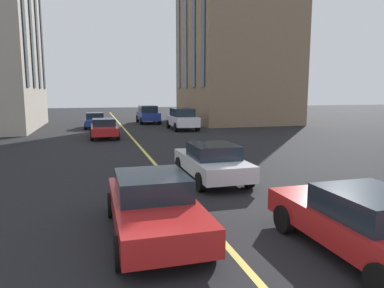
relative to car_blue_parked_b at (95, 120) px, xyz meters
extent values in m
cube|color=#D8C64C|center=(-13.79, -2.51, -0.70)|extent=(80.00, 0.16, 0.01)
cube|color=navy|center=(-0.05, 0.00, -0.12)|extent=(3.90, 1.75, 0.55)
cube|color=#19232D|center=(0.15, 0.00, 0.43)|extent=(1.64, 1.54, 0.55)
cylinder|color=black|center=(-1.34, -0.84, -0.40)|extent=(0.60, 0.21, 0.60)
cylinder|color=black|center=(-1.34, 0.84, -0.40)|extent=(0.60, 0.21, 0.60)
cylinder|color=black|center=(1.24, -0.84, -0.40)|extent=(0.60, 0.21, 0.60)
cylinder|color=black|center=(1.24, 0.84, -0.40)|extent=(0.60, 0.21, 0.60)
cube|color=#B21E1E|center=(-26.01, -1.13, -0.10)|extent=(4.40, 1.80, 0.55)
cube|color=#19232D|center=(-25.79, -1.13, 0.42)|extent=(1.85, 1.58, 0.50)
cylinder|color=black|center=(-27.46, -1.99, -0.38)|extent=(0.64, 0.22, 0.64)
cylinder|color=black|center=(-27.46, -0.27, -0.38)|extent=(0.64, 0.22, 0.64)
cylinder|color=black|center=(-24.56, -1.99, -0.38)|extent=(0.64, 0.22, 0.64)
cylinder|color=black|center=(-24.56, -0.27, -0.38)|extent=(0.64, 0.22, 0.64)
cube|color=#B21E1E|center=(-28.16, -4.94, -0.10)|extent=(4.40, 1.80, 0.55)
cube|color=#19232D|center=(-28.38, -4.94, 0.42)|extent=(1.85, 1.58, 0.50)
cylinder|color=black|center=(-26.71, -4.07, -0.38)|extent=(0.64, 0.22, 0.64)
cylinder|color=black|center=(-26.71, -5.80, -0.38)|extent=(0.64, 0.22, 0.64)
cylinder|color=black|center=(-29.62, -4.07, -0.38)|extent=(0.64, 0.22, 0.64)
cube|color=navy|center=(3.67, -5.49, 0.08)|extent=(4.70, 1.95, 0.80)
cube|color=#19232D|center=(3.67, -5.49, 0.83)|extent=(2.58, 1.72, 0.70)
cylinder|color=black|center=(5.22, -4.56, -0.32)|extent=(0.76, 0.27, 0.76)
cylinder|color=black|center=(5.22, -6.43, -0.32)|extent=(0.76, 0.27, 0.76)
cylinder|color=black|center=(2.12, -4.56, -0.32)|extent=(0.76, 0.27, 0.76)
cylinder|color=black|center=(2.12, -6.43, -0.32)|extent=(0.76, 0.27, 0.76)
cube|color=silver|center=(-3.70, -7.41, 0.08)|extent=(4.70, 1.95, 0.80)
cube|color=#19232D|center=(-3.70, -7.41, 0.83)|extent=(2.59, 1.72, 0.70)
cylinder|color=black|center=(-2.15, -6.48, -0.32)|extent=(0.76, 0.27, 0.76)
cylinder|color=black|center=(-2.15, -8.35, -0.32)|extent=(0.76, 0.27, 0.76)
cylinder|color=black|center=(-5.25, -6.48, -0.32)|extent=(0.76, 0.27, 0.76)
cylinder|color=black|center=(-5.25, -8.35, -0.32)|extent=(0.76, 0.27, 0.76)
cube|color=silver|center=(-21.47, -4.06, -0.10)|extent=(4.40, 1.80, 0.55)
cube|color=#19232D|center=(-21.69, -4.06, 0.42)|extent=(1.85, 1.58, 0.50)
cylinder|color=black|center=(-20.02, -3.20, -0.38)|extent=(0.64, 0.22, 0.64)
cylinder|color=black|center=(-20.02, -4.93, -0.38)|extent=(0.64, 0.22, 0.64)
cylinder|color=black|center=(-22.92, -3.20, -0.38)|extent=(0.64, 0.22, 0.64)
cylinder|color=black|center=(-22.92, -4.93, -0.38)|extent=(0.64, 0.22, 0.64)
cube|color=#B21E1E|center=(-7.72, -0.59, -0.10)|extent=(4.40, 1.80, 0.55)
cube|color=#19232D|center=(-7.50, -0.59, 0.42)|extent=(1.85, 1.58, 0.50)
cylinder|color=black|center=(-9.17, -1.45, -0.38)|extent=(0.64, 0.22, 0.64)
cylinder|color=black|center=(-9.17, 0.28, -0.38)|extent=(0.64, 0.22, 0.64)
cylinder|color=black|center=(-6.27, -1.45, -0.38)|extent=(0.64, 0.22, 0.64)
cylinder|color=black|center=(-6.27, 0.28, -0.38)|extent=(0.64, 0.22, 0.64)
camera|label=1|loc=(-33.64, 0.11, 2.53)|focal=32.78mm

